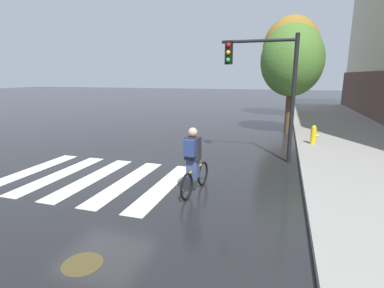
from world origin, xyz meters
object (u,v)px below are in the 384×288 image
at_px(fire_hydrant, 313,135).
at_px(street_tree_mid, 291,49).
at_px(traffic_light_near, 268,77).
at_px(cyclist, 193,161).
at_px(street_tree_near, 292,61).
at_px(manhole_cover, 82,264).

height_order(fire_hydrant, street_tree_mid, street_tree_mid).
height_order(traffic_light_near, street_tree_mid, street_tree_mid).
height_order(cyclist, street_tree_near, street_tree_near).
height_order(manhole_cover, cyclist, cyclist).
relative_size(street_tree_near, street_tree_mid, 0.77).
xyz_separation_m(manhole_cover, cyclist, (0.84, 3.26, 0.84)).
xyz_separation_m(manhole_cover, fire_hydrant, (4.11, 9.42, 0.53)).
bearing_deg(traffic_light_near, manhole_cover, -108.56).
distance_m(manhole_cover, traffic_light_near, 7.80).
relative_size(traffic_light_near, street_tree_near, 0.79).
distance_m(manhole_cover, fire_hydrant, 10.29).
xyz_separation_m(cyclist, street_tree_mid, (2.27, 15.98, 3.84)).
xyz_separation_m(manhole_cover, street_tree_mid, (3.10, 19.24, 4.68)).
bearing_deg(street_tree_near, street_tree_mid, 89.99).
relative_size(fire_hydrant, street_tree_near, 0.15).
xyz_separation_m(street_tree_near, street_tree_mid, (0.00, 6.90, 1.08)).
bearing_deg(fire_hydrant, street_tree_mid, 95.85).
distance_m(fire_hydrant, street_tree_mid, 10.71).
xyz_separation_m(traffic_light_near, street_tree_near, (0.79, 5.46, 0.75)).
xyz_separation_m(traffic_light_near, fire_hydrant, (1.80, 2.55, -2.33)).
bearing_deg(cyclist, traffic_light_near, 67.83).
distance_m(cyclist, street_tree_near, 9.76).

